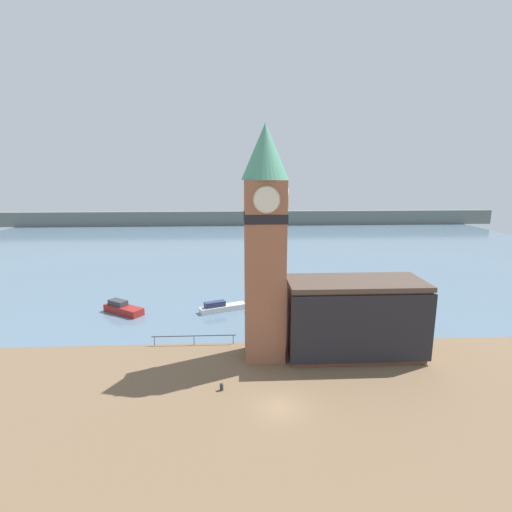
# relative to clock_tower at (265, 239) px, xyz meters

# --- Properties ---
(ground_plane) EXTENTS (160.00, 160.00, 0.00)m
(ground_plane) POSITION_rel_clock_tower_xyz_m (0.62, -9.56, -12.59)
(ground_plane) COLOR brown
(water) EXTENTS (160.00, 120.00, 0.00)m
(water) POSITION_rel_clock_tower_xyz_m (0.62, 63.38, -12.59)
(water) COLOR slate
(water) RESTS_ON ground_plane
(far_shoreline) EXTENTS (180.00, 3.00, 5.00)m
(far_shoreline) POSITION_rel_clock_tower_xyz_m (0.62, 103.38, -10.09)
(far_shoreline) COLOR slate
(far_shoreline) RESTS_ON water
(pier_railing) EXTENTS (9.45, 0.08, 1.09)m
(pier_railing) POSITION_rel_clock_tower_xyz_m (-7.74, 3.13, -11.65)
(pier_railing) COLOR #333338
(pier_railing) RESTS_ON ground_plane
(clock_tower) EXTENTS (4.62, 4.62, 23.72)m
(clock_tower) POSITION_rel_clock_tower_xyz_m (0.00, 0.00, 0.00)
(clock_tower) COLOR #935B42
(clock_tower) RESTS_ON ground_plane
(pier_building) EXTENTS (14.31, 6.38, 8.15)m
(pier_building) POSITION_rel_clock_tower_xyz_m (9.52, 0.01, -8.50)
(pier_building) COLOR brown
(pier_building) RESTS_ON ground_plane
(boat_near) EXTENTS (6.65, 3.82, 1.51)m
(boat_near) POSITION_rel_clock_tower_xyz_m (-5.06, 14.01, -12.03)
(boat_near) COLOR silver
(boat_near) RESTS_ON water
(boat_far) EXTENTS (6.06, 4.96, 1.70)m
(boat_far) POSITION_rel_clock_tower_xyz_m (-18.61, 13.94, -11.94)
(boat_far) COLOR maroon
(boat_far) RESTS_ON water
(mooring_bollard_near) EXTENTS (0.34, 0.34, 0.70)m
(mooring_bollard_near) POSITION_rel_clock_tower_xyz_m (-4.32, -6.64, -12.21)
(mooring_bollard_near) COLOR #2D2D33
(mooring_bollard_near) RESTS_ON ground_plane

